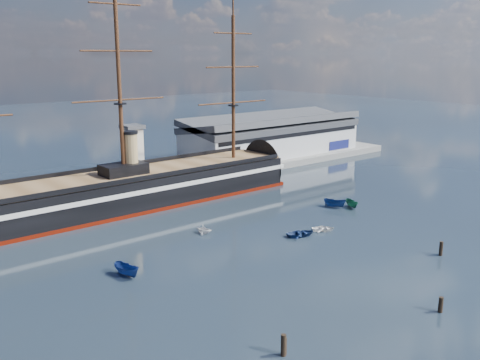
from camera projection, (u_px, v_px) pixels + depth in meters
ground at (199, 222)px, 112.14m from camera, size 600.00×600.00×0.00m
quay at (153, 184)px, 145.35m from camera, size 180.00×18.00×2.00m
warehouse at (272, 136)px, 176.23m from camera, size 63.00×21.00×11.60m
quay_tower at (133, 153)px, 136.51m from camera, size 5.00×5.00×15.00m
warship at (110, 193)px, 119.84m from camera, size 112.96×17.17×53.94m
motorboat_a at (127, 276)px, 84.99m from camera, size 6.68×3.48×2.54m
motorboat_b at (301, 236)px, 103.68m from camera, size 2.47×3.75×1.63m
motorboat_c at (352, 208)px, 122.80m from camera, size 5.88×4.01×2.21m
motorboat_d at (204, 233)px, 105.27m from camera, size 5.67×4.29×1.91m
motorboat_e at (323, 231)px, 106.79m from camera, size 2.54×2.97×1.32m
motorboat_f at (334, 207)px, 123.10m from camera, size 6.52×4.40×2.45m
piling_near_left at (283, 356)px, 62.68m from camera, size 0.64×0.64×3.42m
piling_near_mid at (440, 312)px, 73.22m from camera, size 0.64×0.64×2.92m
piling_near_right at (440, 255)px, 93.79m from camera, size 0.64×0.64×3.26m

